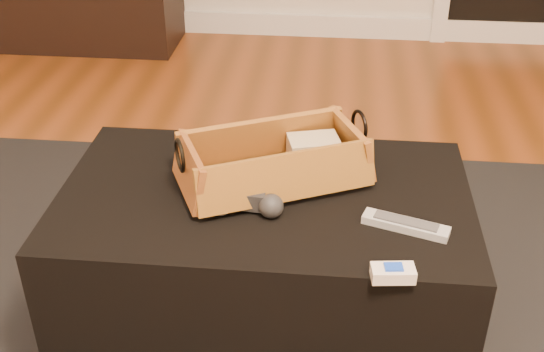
# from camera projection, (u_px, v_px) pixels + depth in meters

# --- Properties ---
(baseboard) EXTENTS (5.00, 0.04, 0.12)m
(baseboard) POSITION_uv_depth(u_px,v_px,m) (284.00, 25.00, 3.82)
(baseboard) COLOR white
(baseboard) RESTS_ON floor
(area_rug) EXTENTS (2.60, 2.00, 0.01)m
(area_rug) POSITION_uv_depth(u_px,v_px,m) (264.00, 335.00, 1.83)
(area_rug) COLOR black
(area_rug) RESTS_ON floor
(ottoman) EXTENTS (1.00, 0.60, 0.42)m
(ottoman) POSITION_uv_depth(u_px,v_px,m) (265.00, 260.00, 1.76)
(ottoman) COLOR black
(ottoman) RESTS_ON area_rug
(tv_remote) EXTENTS (0.23, 0.17, 0.03)m
(tv_remote) POSITION_uv_depth(u_px,v_px,m) (266.00, 177.00, 1.66)
(tv_remote) COLOR black
(tv_remote) RESTS_ON wicker_basket
(cloth_bundle) EXTENTS (0.14, 0.12, 0.07)m
(cloth_bundle) POSITION_uv_depth(u_px,v_px,m) (313.00, 150.00, 1.73)
(cloth_bundle) COLOR tan
(cloth_bundle) RESTS_ON wicker_basket
(wicker_basket) EXTENTS (0.51, 0.40, 0.16)m
(wicker_basket) POSITION_uv_depth(u_px,v_px,m) (273.00, 164.00, 1.67)
(wicker_basket) COLOR #9C5323
(wicker_basket) RESTS_ON ottoman
(game_controller) EXTENTS (0.17, 0.10, 0.06)m
(game_controller) POSITION_uv_depth(u_px,v_px,m) (247.00, 201.00, 1.57)
(game_controller) COLOR black
(game_controller) RESTS_ON ottoman
(silver_remote) EXTENTS (0.20, 0.10, 0.02)m
(silver_remote) POSITION_uv_depth(u_px,v_px,m) (406.00, 225.00, 1.52)
(silver_remote) COLOR #B6BABE
(silver_remote) RESTS_ON ottoman
(cream_gadget) EXTENTS (0.09, 0.05, 0.03)m
(cream_gadget) POSITION_uv_depth(u_px,v_px,m) (393.00, 273.00, 1.37)
(cream_gadget) COLOR silver
(cream_gadget) RESTS_ON ottoman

